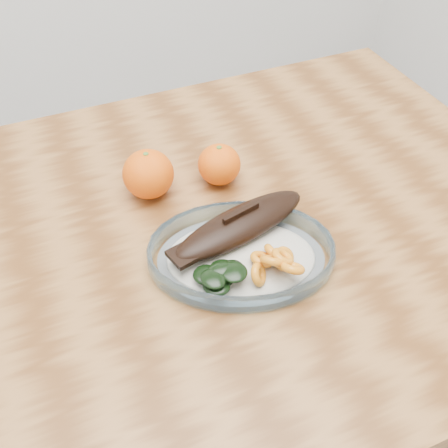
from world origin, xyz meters
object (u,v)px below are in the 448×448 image
Objects in this scene: dining_table at (178,282)px; plated_meal at (241,252)px; orange_left at (148,174)px; orange_right at (219,164)px.

dining_table is 2.00× the size of plated_meal.
orange_right is at bearing -7.06° from orange_left.
orange_right is at bearing 97.65° from plated_meal.
orange_left is 1.16× the size of orange_right.
orange_left is (-0.07, 0.19, 0.02)m from plated_meal.
orange_left is 0.11m from orange_right.
orange_right is (0.11, -0.01, -0.01)m from orange_left.
plated_meal is at bearing -68.99° from orange_left.
dining_table is at bearing 152.53° from plated_meal.
orange_right is (0.11, 0.10, 0.13)m from dining_table.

